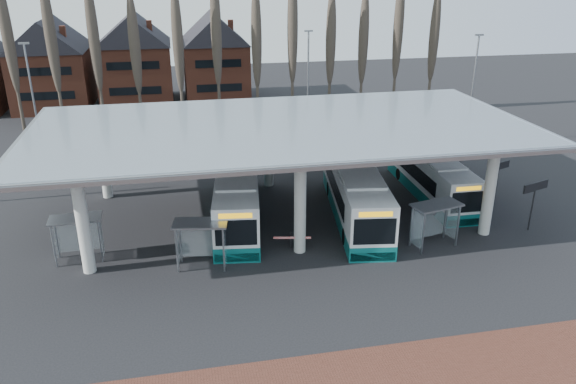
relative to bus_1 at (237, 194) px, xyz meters
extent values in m
plane|color=black|center=(3.03, -8.08, -1.65)|extent=(140.00, 140.00, 0.00)
cylinder|color=silver|center=(-8.97, -5.58, 1.35)|extent=(0.70, 0.70, 6.00)
cylinder|color=silver|center=(-8.97, 5.42, 1.35)|extent=(0.70, 0.70, 6.00)
cylinder|color=silver|center=(3.03, -5.58, 1.35)|extent=(0.70, 0.70, 6.00)
cylinder|color=silver|center=(3.03, 5.42, 1.35)|extent=(0.70, 0.70, 6.00)
cylinder|color=silver|center=(15.03, -5.58, 1.35)|extent=(0.70, 0.70, 6.00)
cylinder|color=silver|center=(15.03, 5.42, 1.35)|extent=(0.70, 0.70, 6.00)
cube|color=gray|center=(3.03, -0.08, 4.60)|extent=(32.00, 16.00, 0.12)
cube|color=silver|center=(3.03, -0.08, 4.67)|extent=(31.50, 15.50, 0.04)
cone|color=#473D33|center=(-18.97, 24.92, 5.60)|extent=(0.36, 0.36, 14.50)
ellipsoid|color=#473D33|center=(-18.97, 24.92, 7.34)|extent=(1.10, 1.10, 11.02)
cone|color=#473D33|center=(-14.97, 24.92, 5.60)|extent=(0.36, 0.36, 14.50)
ellipsoid|color=#473D33|center=(-14.97, 24.92, 7.34)|extent=(1.10, 1.10, 11.02)
cone|color=#473D33|center=(-10.97, 24.92, 5.60)|extent=(0.36, 0.36, 14.50)
ellipsoid|color=#473D33|center=(-10.97, 24.92, 7.34)|extent=(1.10, 1.10, 11.02)
cone|color=#473D33|center=(-6.97, 24.92, 5.60)|extent=(0.36, 0.36, 14.50)
ellipsoid|color=#473D33|center=(-6.97, 24.92, 7.34)|extent=(1.10, 1.10, 11.02)
cone|color=#473D33|center=(-2.97, 24.92, 5.60)|extent=(0.36, 0.36, 14.50)
ellipsoid|color=#473D33|center=(-2.97, 24.92, 7.34)|extent=(1.10, 1.10, 11.02)
cone|color=#473D33|center=(1.03, 24.92, 5.60)|extent=(0.36, 0.36, 14.50)
ellipsoid|color=#473D33|center=(1.03, 24.92, 7.34)|extent=(1.10, 1.10, 11.02)
cone|color=#473D33|center=(5.03, 24.92, 5.60)|extent=(0.36, 0.36, 14.50)
ellipsoid|color=#473D33|center=(5.03, 24.92, 7.34)|extent=(1.10, 1.10, 11.02)
cone|color=#473D33|center=(9.03, 24.92, 5.60)|extent=(0.36, 0.36, 14.50)
ellipsoid|color=#473D33|center=(9.03, 24.92, 7.34)|extent=(1.10, 1.10, 11.02)
cone|color=#473D33|center=(13.03, 24.92, 5.60)|extent=(0.36, 0.36, 14.50)
ellipsoid|color=#473D33|center=(13.03, 24.92, 7.34)|extent=(1.10, 1.10, 11.02)
cone|color=#473D33|center=(17.03, 24.92, 5.60)|extent=(0.36, 0.36, 14.50)
ellipsoid|color=#473D33|center=(17.03, 24.92, 7.34)|extent=(1.10, 1.10, 11.02)
cone|color=#473D33|center=(21.03, 24.92, 5.60)|extent=(0.36, 0.36, 14.50)
ellipsoid|color=#473D33|center=(21.03, 24.92, 7.34)|extent=(1.10, 1.10, 11.02)
cone|color=#473D33|center=(25.03, 24.92, 5.60)|extent=(0.36, 0.36, 14.50)
ellipsoid|color=#473D33|center=(25.03, 24.92, 7.34)|extent=(1.10, 1.10, 11.02)
cube|color=brown|center=(-17.47, 35.92, 1.85)|extent=(8.00, 10.00, 7.00)
pyramid|color=black|center=(-17.47, 35.92, 8.85)|extent=(8.30, 10.30, 3.50)
cube|color=brown|center=(-7.97, 35.92, 1.85)|extent=(8.00, 10.00, 7.00)
pyramid|color=black|center=(-7.97, 35.92, 8.85)|extent=(8.30, 10.30, 3.50)
cube|color=brown|center=(1.53, 35.92, 1.85)|extent=(8.00, 10.00, 7.00)
pyramid|color=black|center=(1.53, 35.92, 8.85)|extent=(8.30, 10.30, 3.50)
cylinder|color=slate|center=(-14.97, 13.92, 3.35)|extent=(0.16, 0.16, 10.00)
cube|color=slate|center=(-14.97, 13.92, 8.45)|extent=(0.80, 0.15, 0.15)
cylinder|color=slate|center=(9.03, 17.92, 3.35)|extent=(0.16, 0.16, 10.00)
cube|color=slate|center=(9.03, 17.92, 8.45)|extent=(0.80, 0.15, 0.15)
cylinder|color=slate|center=(23.03, 11.92, 3.35)|extent=(0.16, 0.16, 10.00)
cube|color=slate|center=(23.03, 11.92, 8.45)|extent=(0.80, 0.15, 0.15)
cube|color=white|center=(-0.01, -0.08, 0.24)|extent=(4.27, 12.85, 2.94)
cube|color=#0C5D5C|center=(-0.01, -0.08, -1.18)|extent=(4.29, 12.88, 0.95)
cube|color=white|center=(-0.01, -0.08, 1.76)|extent=(3.36, 7.82, 0.19)
cube|color=black|center=(0.06, 0.44, 0.34)|extent=(3.86, 9.36, 1.16)
cube|color=black|center=(-0.81, -6.32, 0.29)|extent=(2.35, 0.36, 1.58)
cube|color=black|center=(0.79, 6.15, 0.34)|extent=(2.27, 0.35, 1.26)
cube|color=#FBAC0D|center=(-0.81, -6.32, 1.34)|extent=(1.87, 0.29, 0.32)
cube|color=black|center=(-0.81, -6.31, -1.29)|extent=(2.54, 0.41, 0.53)
cylinder|color=black|center=(-1.72, -3.89, -1.15)|extent=(0.42, 1.04, 1.01)
cylinder|color=black|center=(0.68, -4.20, -1.15)|extent=(0.42, 1.04, 1.01)
cylinder|color=black|center=(-0.75, 3.72, -1.15)|extent=(0.42, 1.04, 1.01)
cylinder|color=black|center=(1.66, 3.41, -1.15)|extent=(0.42, 1.04, 1.01)
cube|color=white|center=(7.75, -1.45, 0.27)|extent=(4.53, 13.10, 3.00)
cube|color=#0C5D5C|center=(7.75, -1.45, -1.17)|extent=(4.56, 13.12, 0.96)
cube|color=white|center=(7.75, -1.45, 1.82)|extent=(3.53, 7.97, 0.19)
cube|color=black|center=(7.83, -0.92, 0.38)|extent=(4.06, 9.54, 1.18)
cube|color=black|center=(6.84, -7.78, 0.32)|extent=(2.39, 0.41, 1.60)
cube|color=black|center=(8.67, 4.89, 0.38)|extent=(2.30, 0.39, 1.28)
cube|color=#FBAC0D|center=(6.84, -7.78, 1.39)|extent=(1.90, 0.33, 0.32)
cube|color=black|center=(6.84, -7.77, -1.28)|extent=(2.58, 0.45, 0.53)
cylinder|color=black|center=(5.95, -5.29, -1.14)|extent=(0.44, 1.06, 1.03)
cylinder|color=black|center=(8.40, -5.65, -1.14)|extent=(0.44, 1.06, 1.03)
cylinder|color=black|center=(7.07, 2.44, -1.14)|extent=(0.44, 1.06, 1.03)
cylinder|color=black|center=(9.51, 2.08, -1.14)|extent=(0.44, 1.06, 1.03)
cube|color=white|center=(14.39, 1.18, 0.05)|extent=(2.71, 11.45, 2.66)
cube|color=#0C5D5C|center=(14.39, 1.18, -1.23)|extent=(2.73, 11.47, 0.85)
cube|color=white|center=(14.39, 1.18, 1.43)|extent=(2.35, 6.89, 0.17)
cube|color=black|center=(14.40, 1.66, 0.15)|extent=(2.67, 8.26, 1.04)
cube|color=black|center=(14.24, -4.49, 0.10)|extent=(2.13, 0.11, 1.42)
cube|color=black|center=(14.53, 6.86, 0.15)|extent=(2.06, 0.11, 1.14)
cube|color=#FBAC0D|center=(14.24, -4.49, 1.05)|extent=(1.69, 0.09, 0.28)
cube|color=black|center=(14.24, -4.48, -1.32)|extent=(2.30, 0.13, 0.47)
cylinder|color=black|center=(13.20, -2.39, -1.20)|extent=(0.29, 0.92, 0.91)
cylinder|color=black|center=(15.39, -2.45, -1.20)|extent=(0.29, 0.92, 0.91)
cylinder|color=black|center=(13.38, 4.53, -1.20)|extent=(0.29, 0.92, 0.91)
cylinder|color=black|center=(15.57, 4.48, -1.20)|extent=(0.29, 0.92, 0.91)
cube|color=gray|center=(-10.84, -4.71, -0.37)|extent=(0.09, 0.09, 2.57)
cube|color=gray|center=(-8.38, -4.60, -0.37)|extent=(0.09, 0.09, 2.57)
cube|color=gray|center=(-10.89, -3.58, -0.37)|extent=(0.09, 0.09, 2.57)
cube|color=gray|center=(-8.43, -3.47, -0.37)|extent=(0.09, 0.09, 2.57)
cube|color=gray|center=(-9.63, -4.09, 0.97)|extent=(2.94, 1.57, 0.10)
cube|color=silver|center=(-9.66, -3.47, -0.32)|extent=(2.47, 0.15, 2.06)
cube|color=silver|center=(-10.92, -4.15, -0.32)|extent=(0.09, 1.13, 2.06)
cube|color=silver|center=(-8.35, -4.03, -0.32)|extent=(0.09, 1.13, 2.06)
cube|color=gray|center=(-4.12, -6.66, -0.33)|extent=(0.10, 0.10, 2.66)
cube|color=gray|center=(-1.61, -7.11, -0.33)|extent=(0.10, 0.10, 2.66)
cube|color=gray|center=(-3.91, -5.51, -0.33)|extent=(0.10, 0.10, 2.66)
cube|color=gray|center=(-1.40, -5.96, -0.33)|extent=(0.10, 0.10, 2.66)
cube|color=gray|center=(-2.76, -6.31, 1.06)|extent=(3.19, 1.99, 0.11)
cube|color=silver|center=(-2.65, -5.68, -0.27)|extent=(2.52, 0.49, 2.13)
cube|color=silver|center=(-4.07, -6.07, -0.27)|extent=(0.25, 1.16, 2.13)
cube|color=silver|center=(-1.45, -6.54, -0.27)|extent=(0.25, 1.16, 2.13)
cube|color=gray|center=(10.00, -7.36, -0.33)|extent=(0.10, 0.10, 2.64)
cube|color=gray|center=(12.48, -6.81, -0.33)|extent=(0.10, 0.10, 2.64)
cube|color=gray|center=(9.75, -6.23, -0.33)|extent=(0.10, 0.10, 2.64)
cube|color=gray|center=(12.22, -5.67, -0.33)|extent=(0.10, 0.10, 2.64)
cube|color=gray|center=(11.11, -6.52, 1.04)|extent=(3.21, 2.10, 0.11)
cube|color=silver|center=(10.97, -5.90, -0.28)|extent=(2.49, 0.60, 2.12)
cube|color=silver|center=(9.82, -6.81, -0.28)|extent=(0.30, 1.14, 2.12)
cube|color=silver|center=(12.40, -6.23, -0.28)|extent=(0.30, 1.14, 2.12)
cylinder|color=black|center=(18.12, -5.69, -0.05)|extent=(0.10, 0.10, 3.20)
cube|color=black|center=(18.12, -5.69, 1.35)|extent=(2.12, 0.84, 0.55)
cylinder|color=black|center=(18.27, -1.26, -0.16)|extent=(0.09, 0.09, 2.99)
cube|color=black|center=(18.27, -1.26, 1.15)|extent=(1.96, 0.85, 0.51)
cube|color=black|center=(2.56, -5.13, -1.10)|extent=(0.08, 0.08, 1.11)
cube|color=red|center=(2.56, -5.63, -0.70)|extent=(2.20, 0.51, 0.10)
camera|label=1|loc=(-3.54, -34.55, 14.30)|focal=35.00mm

